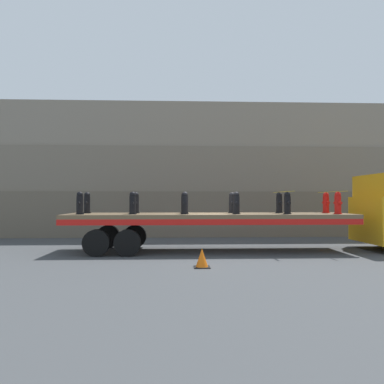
{
  "coord_description": "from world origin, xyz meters",
  "views": [
    {
      "loc": [
        -1.22,
        -13.87,
        1.92
      ],
      "look_at": [
        -0.65,
        0.0,
        2.2
      ],
      "focal_mm": 35.0,
      "sensor_mm": 36.0,
      "label": 1
    }
  ],
  "objects": [
    {
      "name": "ground_plane",
      "position": [
        0.0,
        0.0,
        0.0
      ],
      "size": [
        120.0,
        120.0,
        0.0
      ],
      "primitive_type": "plane",
      "color": "#3F4244"
    },
    {
      "name": "fire_hydrant_black_near_1",
      "position": [
        -2.78,
        -0.54,
        1.78
      ],
      "size": [
        0.29,
        0.54,
        0.81
      ],
      "color": "black",
      "rests_on": "flatbed_trailer"
    },
    {
      "name": "fire_hydrant_black_near_4",
      "position": [
        2.78,
        -0.54,
        1.78
      ],
      "size": [
        0.29,
        0.54,
        0.81
      ],
      "color": "black",
      "rests_on": "flatbed_trailer"
    },
    {
      "name": "cargo_strap_rear",
      "position": [
        2.78,
        0.0,
        2.21
      ],
      "size": [
        0.05,
        2.64,
        0.01
      ],
      "color": "yellow",
      "rests_on": "fire_hydrant_black_near_4"
    },
    {
      "name": "flatbed_trailer",
      "position": [
        -0.67,
        0.0,
        1.14
      ],
      "size": [
        10.46,
        2.55,
        1.39
      ],
      "color": "brown",
      "rests_on": "ground_plane"
    },
    {
      "name": "fire_hydrant_black_near_2",
      "position": [
        -0.93,
        -0.54,
        1.78
      ],
      "size": [
        0.29,
        0.54,
        0.81
      ],
      "color": "black",
      "rests_on": "flatbed_trailer"
    },
    {
      "name": "fire_hydrant_black_far_3",
      "position": [
        0.93,
        0.54,
        1.78
      ],
      "size": [
        0.29,
        0.54,
        0.81
      ],
      "color": "black",
      "rests_on": "flatbed_trailer"
    },
    {
      "name": "fire_hydrant_red_near_5",
      "position": [
        4.63,
        -0.54,
        1.78
      ],
      "size": [
        0.29,
        0.54,
        0.81
      ],
      "color": "red",
      "rests_on": "flatbed_trailer"
    },
    {
      "name": "fire_hydrant_black_far_1",
      "position": [
        -2.78,
        0.54,
        1.78
      ],
      "size": [
        0.29,
        0.54,
        0.81
      ],
      "color": "black",
      "rests_on": "flatbed_trailer"
    },
    {
      "name": "fire_hydrant_black_far_0",
      "position": [
        -4.63,
        0.54,
        1.78
      ],
      "size": [
        0.29,
        0.54,
        0.81
      ],
      "color": "black",
      "rests_on": "flatbed_trailer"
    },
    {
      "name": "fire_hydrant_red_far_5",
      "position": [
        4.63,
        0.54,
        1.78
      ],
      "size": [
        0.29,
        0.54,
        0.81
      ],
      "color": "red",
      "rests_on": "flatbed_trailer"
    },
    {
      "name": "fire_hydrant_black_far_2",
      "position": [
        -0.93,
        0.54,
        1.78
      ],
      "size": [
        0.29,
        0.54,
        0.81
      ],
      "color": "black",
      "rests_on": "flatbed_trailer"
    },
    {
      "name": "fire_hydrant_black_near_0",
      "position": [
        -4.63,
        -0.54,
        1.78
      ],
      "size": [
        0.29,
        0.54,
        0.81
      ],
      "color": "black",
      "rests_on": "flatbed_trailer"
    },
    {
      "name": "fire_hydrant_black_far_4",
      "position": [
        2.78,
        0.54,
        1.78
      ],
      "size": [
        0.29,
        0.54,
        0.81
      ],
      "color": "black",
      "rests_on": "flatbed_trailer"
    },
    {
      "name": "fire_hydrant_black_near_3",
      "position": [
        0.93,
        -0.54,
        1.78
      ],
      "size": [
        0.29,
        0.54,
        0.81
      ],
      "color": "black",
      "rests_on": "flatbed_trailer"
    },
    {
      "name": "traffic_cone",
      "position": [
        -0.5,
        -3.33,
        0.26
      ],
      "size": [
        0.45,
        0.45,
        0.54
      ],
      "color": "black",
      "rests_on": "ground_plane"
    },
    {
      "name": "cargo_strap_middle",
      "position": [
        4.63,
        0.0,
        2.21
      ],
      "size": [
        0.05,
        2.64,
        0.01
      ],
      "color": "yellow",
      "rests_on": "fire_hydrant_red_near_5"
    },
    {
      "name": "rock_cliff",
      "position": [
        0.0,
        6.65,
        3.5
      ],
      "size": [
        60.0,
        3.3,
        6.99
      ],
      "color": "#665B4C",
      "rests_on": "ground_plane"
    }
  ]
}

